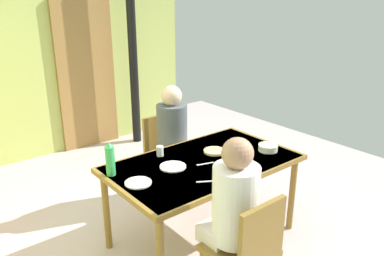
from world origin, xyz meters
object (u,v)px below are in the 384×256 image
at_px(person_far_diner, 173,130).
at_px(water_bottle_green_near, 110,160).
at_px(dining_table, 203,168).
at_px(chair_near_diner, 247,249).
at_px(chair_far_diner, 166,152).
at_px(person_near_diner, 234,202).
at_px(serving_bowl_center, 268,148).

bearing_deg(person_far_diner, water_bottle_green_near, 25.45).
relative_size(dining_table, person_far_diner, 2.03).
xyz_separation_m(chair_near_diner, chair_far_diner, (0.51, 1.63, 0.00)).
bearing_deg(dining_table, chair_near_diner, -111.82).
bearing_deg(chair_near_diner, water_bottle_green_near, 109.75).
xyz_separation_m(chair_near_diner, person_near_diner, (-0.00, 0.14, 0.28)).
bearing_deg(person_far_diner, chair_far_diner, -90.00).
bearing_deg(dining_table, person_near_diner, -115.68).
distance_m(person_far_diner, water_bottle_green_near, 1.00).
bearing_deg(person_near_diner, chair_near_diner, -90.00).
distance_m(person_near_diner, person_far_diner, 1.45).
xyz_separation_m(person_near_diner, person_far_diner, (0.51, 1.36, 0.00)).
xyz_separation_m(dining_table, serving_bowl_center, (0.59, -0.18, 0.09)).
distance_m(chair_far_diner, person_far_diner, 0.31).
bearing_deg(person_near_diner, dining_table, 64.32).
relative_size(person_near_diner, water_bottle_green_near, 2.90).
bearing_deg(person_far_diner, person_near_diner, 69.27).
bearing_deg(water_bottle_green_near, chair_near_diner, -70.25).
relative_size(chair_far_diner, serving_bowl_center, 5.12).
bearing_deg(person_far_diner, dining_table, 74.57).
bearing_deg(chair_far_diner, water_bottle_green_near, 32.13).
bearing_deg(chair_far_diner, person_far_diner, 90.00).
relative_size(dining_table, chair_far_diner, 1.79).
height_order(person_far_diner, water_bottle_green_near, person_far_diner).
height_order(chair_far_diner, person_far_diner, person_far_diner).
xyz_separation_m(dining_table, chair_near_diner, (-0.33, -0.81, -0.17)).
distance_m(chair_far_diner, person_near_diner, 1.60).
relative_size(chair_near_diner, chair_far_diner, 1.00).
distance_m(chair_near_diner, serving_bowl_center, 1.14).
distance_m(chair_far_diner, serving_bowl_center, 1.11).
distance_m(person_far_diner, serving_bowl_center, 0.95).
relative_size(chair_far_diner, person_near_diner, 1.13).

